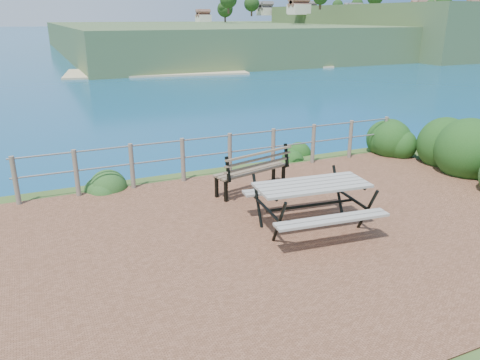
# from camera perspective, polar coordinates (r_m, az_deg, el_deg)

# --- Properties ---
(ground) EXTENTS (10.00, 7.00, 0.12)m
(ground) POSITION_cam_1_polar(r_m,az_deg,el_deg) (8.40, 7.74, -6.12)
(ground) COLOR brown
(ground) RESTS_ON ground
(ocean) EXTENTS (1200.00, 1200.00, 0.00)m
(ocean) POSITION_cam_1_polar(r_m,az_deg,el_deg) (206.47, -23.99, 16.83)
(ocean) COLOR #156C82
(ocean) RESTS_ON ground
(safety_railing) EXTENTS (9.40, 0.10, 1.00)m
(safety_railing) POSITION_cam_1_polar(r_m,az_deg,el_deg) (10.99, -1.25, 3.45)
(safety_railing) COLOR #6B5B4C
(safety_railing) RESTS_ON ground
(distant_bay) EXTENTS (290.00, 232.36, 24.00)m
(distant_bay) POSITION_cam_1_polar(r_m,az_deg,el_deg) (274.03, 17.06, 17.54)
(distant_bay) COLOR #3F5C2E
(distant_bay) RESTS_ON ground
(picnic_table) EXTENTS (2.03, 1.70, 0.83)m
(picnic_table) POSITION_cam_1_polar(r_m,az_deg,el_deg) (8.29, 8.68, -2.53)
(picnic_table) COLOR gray
(picnic_table) RESTS_ON ground
(park_bench) EXTENTS (1.77, 0.84, 0.97)m
(park_bench) POSITION_cam_1_polar(r_m,az_deg,el_deg) (9.90, 1.38, 2.02)
(park_bench) COLOR brown
(park_bench) RESTS_ON ground
(shrub_right_front) EXTENTS (1.55, 1.55, 2.20)m
(shrub_right_front) POSITION_cam_1_polar(r_m,az_deg,el_deg) (13.10, 25.54, 1.54)
(shrub_right_front) COLOR #194314
(shrub_right_front) RESTS_ON ground
(shrub_right_edge) EXTENTS (1.13, 1.13, 1.61)m
(shrub_right_edge) POSITION_cam_1_polar(r_m,az_deg,el_deg) (13.73, 18.58, 3.20)
(shrub_right_edge) COLOR #194314
(shrub_right_edge) RESTS_ON ground
(shrub_lip_west) EXTENTS (0.85, 0.85, 0.62)m
(shrub_lip_west) POSITION_cam_1_polar(r_m,az_deg,el_deg) (10.68, -16.76, -1.13)
(shrub_lip_west) COLOR #244F1D
(shrub_lip_west) RESTS_ON ground
(shrub_lip_east) EXTENTS (0.75, 0.75, 0.49)m
(shrub_lip_east) POSITION_cam_1_polar(r_m,az_deg,el_deg) (12.78, 6.92, 2.92)
(shrub_lip_east) COLOR #194314
(shrub_lip_east) RESTS_ON ground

